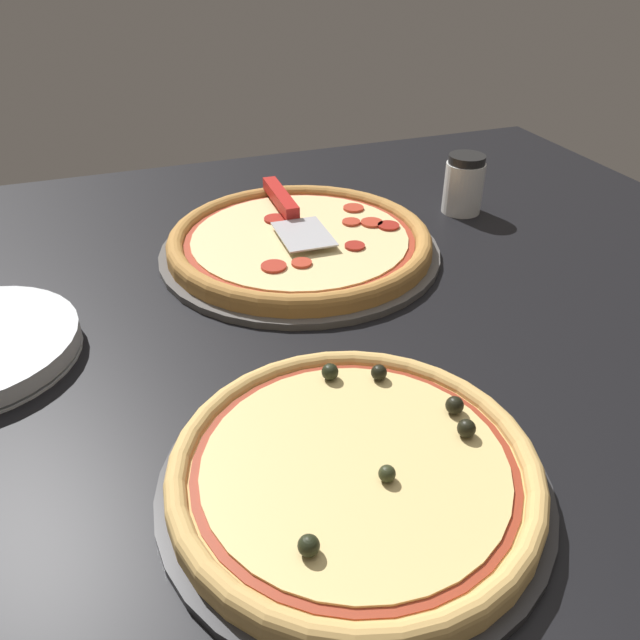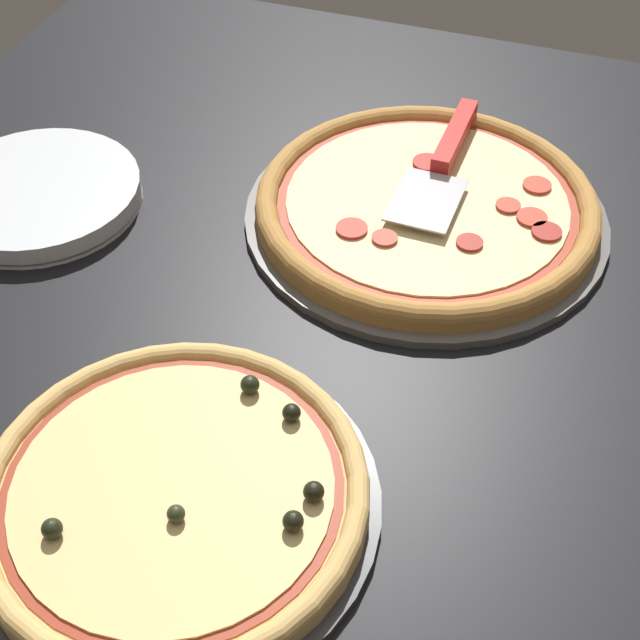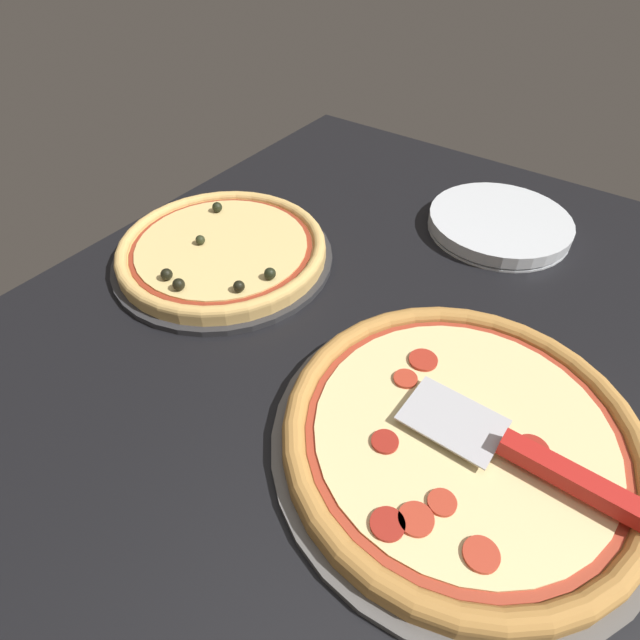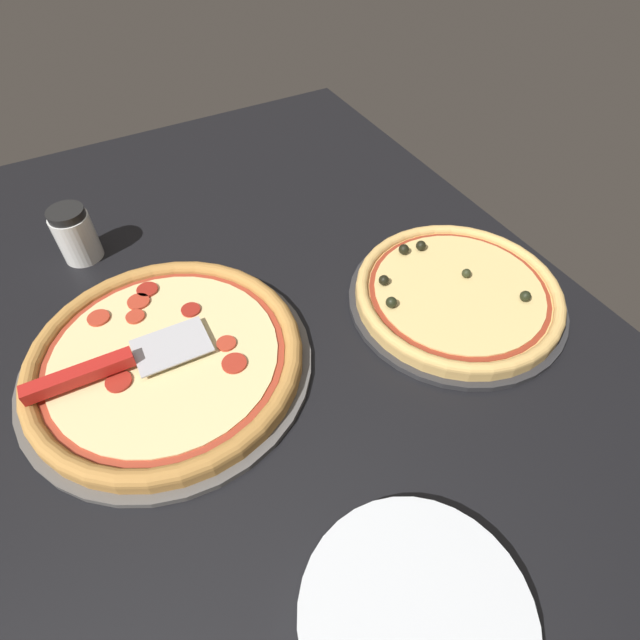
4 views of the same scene
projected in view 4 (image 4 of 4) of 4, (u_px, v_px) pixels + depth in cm
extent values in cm
cube|color=black|center=(232.00, 344.00, 79.50)|extent=(142.01, 114.13, 3.60)
cylinder|color=#565451|center=(168.00, 364.00, 73.94)|extent=(42.64, 42.64, 1.00)
cylinder|color=#B77F3D|center=(166.00, 359.00, 73.00)|extent=(40.08, 40.08, 1.52)
torus|color=#B77F3D|center=(165.00, 356.00, 72.43)|extent=(40.08, 40.08, 2.55)
cylinder|color=#A33823|center=(165.00, 356.00, 72.38)|extent=(34.84, 34.84, 0.15)
cylinder|color=beige|center=(165.00, 355.00, 72.29)|extent=(32.87, 32.87, 0.40)
cylinder|color=#AD2D1E|center=(234.00, 363.00, 70.82)|extent=(3.59, 3.59, 0.40)
cylinder|color=#B73823|center=(99.00, 318.00, 76.60)|extent=(3.37, 3.37, 0.40)
cylinder|color=#B73823|center=(135.00, 317.00, 76.76)|extent=(2.87, 2.87, 0.40)
cylinder|color=maroon|center=(191.00, 310.00, 77.73)|extent=(2.98, 2.98, 0.40)
cylinder|color=maroon|center=(119.00, 382.00, 68.72)|extent=(3.61, 3.61, 0.40)
cylinder|color=maroon|center=(147.00, 290.00, 80.69)|extent=(3.39, 3.39, 0.40)
cylinder|color=#B73823|center=(226.00, 343.00, 73.23)|extent=(2.89, 2.89, 0.40)
cylinder|color=#B73823|center=(138.00, 302.00, 78.91)|extent=(3.49, 3.49, 0.40)
cylinder|color=#2D2D30|center=(456.00, 300.00, 82.73)|extent=(35.60, 35.60, 1.00)
cylinder|color=#DBAD60|center=(457.00, 295.00, 81.71)|extent=(33.47, 33.47, 1.74)
torus|color=#DBAD60|center=(459.00, 291.00, 81.06)|extent=(33.47, 33.47, 1.97)
cylinder|color=maroon|center=(459.00, 291.00, 81.01)|extent=(29.09, 29.09, 0.15)
cylinder|color=#E5C67A|center=(459.00, 290.00, 80.91)|extent=(27.44, 27.44, 0.40)
sphere|color=black|center=(420.00, 245.00, 86.79)|extent=(1.75, 1.75, 1.75)
sphere|color=#282D19|center=(466.00, 273.00, 82.15)|extent=(1.52, 1.52, 1.52)
sphere|color=black|center=(525.00, 296.00, 78.49)|extent=(1.73, 1.73, 1.73)
sphere|color=black|center=(404.00, 249.00, 85.98)|extent=(1.79, 1.79, 1.79)
sphere|color=black|center=(391.00, 302.00, 77.55)|extent=(1.78, 1.78, 1.78)
sphere|color=black|center=(384.00, 280.00, 80.94)|extent=(1.69, 1.69, 1.69)
cube|color=#B7B7BC|center=(172.00, 346.00, 71.93)|extent=(7.58, 10.78, 0.24)
cube|color=red|center=(79.00, 375.00, 67.39)|extent=(2.50, 14.66, 2.00)
cylinder|color=silver|center=(414.00, 620.00, 52.03)|extent=(24.40, 24.40, 0.70)
cylinder|color=silver|center=(415.00, 619.00, 51.51)|extent=(24.40, 24.40, 0.70)
cylinder|color=silver|center=(416.00, 617.00, 50.99)|extent=(24.40, 24.40, 0.70)
cylinder|color=silver|center=(417.00, 616.00, 50.47)|extent=(24.40, 24.40, 0.70)
cylinder|color=white|center=(77.00, 237.00, 87.69)|extent=(6.71, 6.71, 8.66)
cylinder|color=black|center=(66.00, 214.00, 83.94)|extent=(6.18, 6.18, 1.40)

